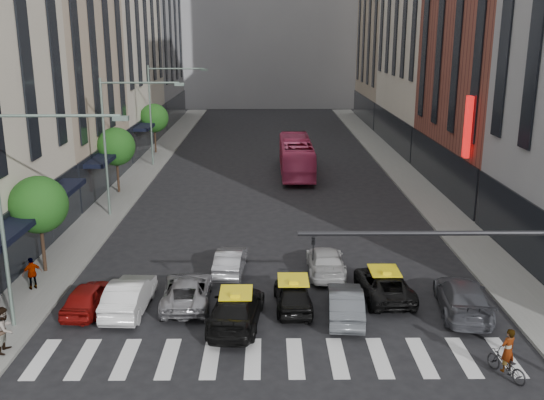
{
  "coord_description": "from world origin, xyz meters",
  "views": [
    {
      "loc": [
        -0.46,
        -18.99,
        11.85
      ],
      "look_at": [
        -0.21,
        9.52,
        4.0
      ],
      "focal_mm": 40.0,
      "sensor_mm": 36.0,
      "label": 1
    }
  ],
  "objects_px": {
    "streetlamp_mid": "(119,129)",
    "taxi_left": "(236,309)",
    "car_red": "(89,297)",
    "pedestrian_near": "(5,329)",
    "streetlamp_far": "(160,102)",
    "pedestrian_far": "(32,273)",
    "streetlamp_near": "(22,191)",
    "car_white_front": "(129,295)",
    "bus": "(296,156)",
    "taxi_center": "(293,294)",
    "motorcycle": "(506,365)"
  },
  "relations": [
    {
      "from": "streetlamp_mid",
      "to": "bus",
      "type": "xyz_separation_m",
      "value": [
        12.14,
        12.62,
        -4.33
      ]
    },
    {
      "from": "car_white_front",
      "to": "motorcycle",
      "type": "distance_m",
      "value": 15.59
    },
    {
      "from": "streetlamp_near",
      "to": "pedestrian_near",
      "type": "xyz_separation_m",
      "value": [
        -0.36,
        -2.12,
        -4.85
      ]
    },
    {
      "from": "car_red",
      "to": "pedestrian_near",
      "type": "height_order",
      "value": "pedestrian_near"
    },
    {
      "from": "streetlamp_near",
      "to": "motorcycle",
      "type": "xyz_separation_m",
      "value": [
        18.09,
        -3.88,
        -5.43
      ]
    },
    {
      "from": "taxi_left",
      "to": "taxi_center",
      "type": "height_order",
      "value": "taxi_left"
    },
    {
      "from": "car_white_front",
      "to": "pedestrian_near",
      "type": "height_order",
      "value": "pedestrian_near"
    },
    {
      "from": "pedestrian_near",
      "to": "streetlamp_far",
      "type": "bearing_deg",
      "value": 0.29
    },
    {
      "from": "streetlamp_mid",
      "to": "motorcycle",
      "type": "xyz_separation_m",
      "value": [
        18.09,
        -19.88,
        -5.43
      ]
    },
    {
      "from": "taxi_center",
      "to": "pedestrian_far",
      "type": "bearing_deg",
      "value": -11.37
    },
    {
      "from": "taxi_center",
      "to": "streetlamp_far",
      "type": "bearing_deg",
      "value": -72.83
    },
    {
      "from": "streetlamp_far",
      "to": "pedestrian_far",
      "type": "relative_size",
      "value": 5.79
    },
    {
      "from": "streetlamp_near",
      "to": "streetlamp_far",
      "type": "relative_size",
      "value": 1.0
    },
    {
      "from": "streetlamp_mid",
      "to": "pedestrian_near",
      "type": "relative_size",
      "value": 4.98
    },
    {
      "from": "bus",
      "to": "taxi_left",
      "type": "bearing_deg",
      "value": 82.22
    },
    {
      "from": "car_white_front",
      "to": "pedestrian_far",
      "type": "distance_m",
      "value": 5.44
    },
    {
      "from": "streetlamp_near",
      "to": "pedestrian_far",
      "type": "bearing_deg",
      "value": 112.08
    },
    {
      "from": "streetlamp_far",
      "to": "motorcycle",
      "type": "height_order",
      "value": "streetlamp_far"
    },
    {
      "from": "car_red",
      "to": "taxi_left",
      "type": "bearing_deg",
      "value": 172.23
    },
    {
      "from": "car_white_front",
      "to": "streetlamp_far",
      "type": "bearing_deg",
      "value": -81.09
    },
    {
      "from": "car_white_front",
      "to": "bus",
      "type": "relative_size",
      "value": 0.39
    },
    {
      "from": "car_white_front",
      "to": "taxi_left",
      "type": "xyz_separation_m",
      "value": [
        4.78,
        -1.41,
        -0.01
      ]
    },
    {
      "from": "streetlamp_mid",
      "to": "taxi_left",
      "type": "xyz_separation_m",
      "value": [
        8.29,
        -15.77,
        -5.18
      ]
    },
    {
      "from": "streetlamp_far",
      "to": "car_red",
      "type": "distance_m",
      "value": 30.85
    },
    {
      "from": "taxi_center",
      "to": "pedestrian_near",
      "type": "relative_size",
      "value": 2.18
    },
    {
      "from": "streetlamp_far",
      "to": "taxi_left",
      "type": "xyz_separation_m",
      "value": [
        8.29,
        -31.77,
        -5.18
      ]
    },
    {
      "from": "pedestrian_near",
      "to": "streetlamp_near",
      "type": "bearing_deg",
      "value": -8.63
    },
    {
      "from": "taxi_left",
      "to": "pedestrian_far",
      "type": "relative_size",
      "value": 3.2
    },
    {
      "from": "taxi_center",
      "to": "motorcycle",
      "type": "height_order",
      "value": "taxi_center"
    },
    {
      "from": "streetlamp_far",
      "to": "taxi_center",
      "type": "bearing_deg",
      "value": -70.43
    },
    {
      "from": "streetlamp_near",
      "to": "streetlamp_mid",
      "type": "relative_size",
      "value": 1.0
    },
    {
      "from": "car_white_front",
      "to": "bus",
      "type": "xyz_separation_m",
      "value": [
        8.64,
        26.98,
        0.84
      ]
    },
    {
      "from": "car_red",
      "to": "taxi_center",
      "type": "height_order",
      "value": "taxi_center"
    },
    {
      "from": "streetlamp_near",
      "to": "pedestrian_near",
      "type": "distance_m",
      "value": 5.31
    },
    {
      "from": "taxi_left",
      "to": "pedestrian_near",
      "type": "distance_m",
      "value": 8.97
    },
    {
      "from": "taxi_center",
      "to": "pedestrian_near",
      "type": "xyz_separation_m",
      "value": [
        -11.09,
        -3.92,
        0.38
      ]
    },
    {
      "from": "taxi_center",
      "to": "bus",
      "type": "distance_m",
      "value": 26.88
    },
    {
      "from": "car_red",
      "to": "pedestrian_near",
      "type": "distance_m",
      "value": 4.33
    },
    {
      "from": "pedestrian_near",
      "to": "motorcycle",
      "type": "bearing_deg",
      "value": -94.54
    },
    {
      "from": "car_red",
      "to": "taxi_left",
      "type": "distance_m",
      "value": 6.73
    },
    {
      "from": "motorcycle",
      "to": "pedestrian_near",
      "type": "distance_m",
      "value": 18.54
    },
    {
      "from": "streetlamp_near",
      "to": "streetlamp_far",
      "type": "height_order",
      "value": "same"
    },
    {
      "from": "streetlamp_far",
      "to": "car_white_front",
      "type": "distance_m",
      "value": 30.99
    },
    {
      "from": "streetlamp_far",
      "to": "pedestrian_far",
      "type": "xyz_separation_m",
      "value": [
        -1.51,
        -28.27,
        -4.98
      ]
    },
    {
      "from": "pedestrian_near",
      "to": "taxi_left",
      "type": "bearing_deg",
      "value": -73.87
    },
    {
      "from": "streetlamp_mid",
      "to": "car_red",
      "type": "height_order",
      "value": "streetlamp_mid"
    },
    {
      "from": "car_white_front",
      "to": "taxi_left",
      "type": "distance_m",
      "value": 4.99
    },
    {
      "from": "streetlamp_near",
      "to": "taxi_left",
      "type": "bearing_deg",
      "value": 1.61
    },
    {
      "from": "car_white_front",
      "to": "taxi_center",
      "type": "relative_size",
      "value": 1.13
    },
    {
      "from": "car_red",
      "to": "taxi_left",
      "type": "xyz_separation_m",
      "value": [
        6.57,
        -1.42,
        0.07
      ]
    }
  ]
}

